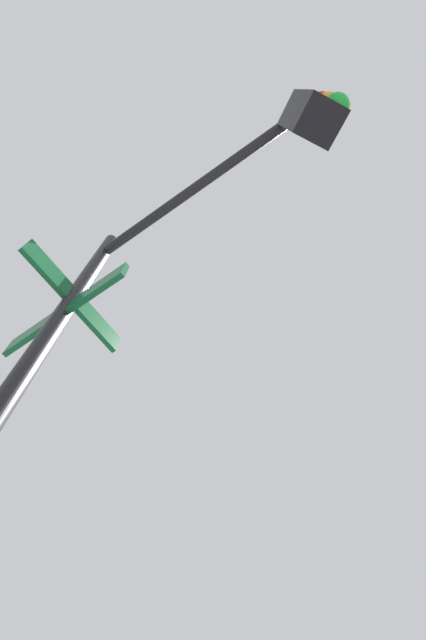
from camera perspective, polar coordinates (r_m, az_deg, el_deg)
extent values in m
cylinder|color=black|center=(2.49, -25.18, -9.80)|extent=(0.12, 0.12, 5.39)
cylinder|color=black|center=(4.15, -2.39, 16.28)|extent=(1.88, 1.15, 0.09)
cube|color=black|center=(3.69, 12.15, 23.75)|extent=(0.28, 0.28, 0.80)
sphere|color=red|center=(3.96, 13.47, 25.07)|extent=(0.18, 0.18, 0.18)
sphere|color=orange|center=(3.72, 14.35, 24.87)|extent=(0.18, 0.18, 0.18)
sphere|color=green|center=(3.47, 15.35, 24.64)|extent=(0.18, 0.18, 0.18)
cube|color=#0F5128|center=(3.33, -18.26, 1.13)|extent=(0.97, 0.59, 0.20)
cube|color=#0F5128|center=(3.52, -17.26, 2.72)|extent=(0.54, 0.88, 0.20)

